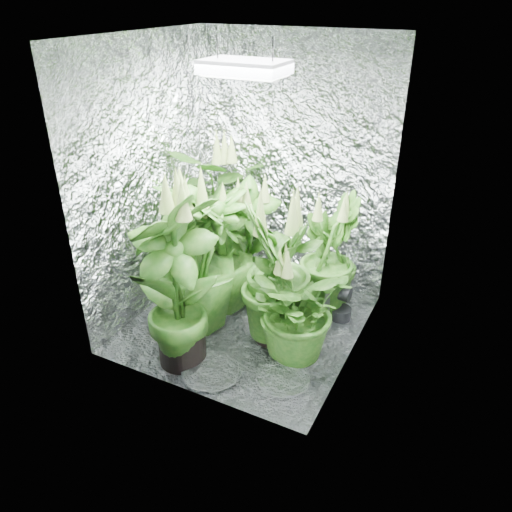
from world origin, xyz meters
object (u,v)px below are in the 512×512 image
object	(u,v)px
grow_lamp	(245,68)
plant_a	(220,209)
plant_c	(330,256)
plant_b	(248,244)
plant_f	(177,281)
plant_e	(293,309)
plant_h	(219,252)
plant_d	(192,257)
plant_g	(275,275)
circulation_fan	(338,298)

from	to	relation	value
grow_lamp	plant_a	bearing A→B (deg)	133.18
plant_a	plant_c	xyz separation A→B (m)	(1.03, -0.15, -0.12)
plant_b	plant_f	xyz separation A→B (m)	(-0.04, -0.89, 0.14)
plant_c	plant_f	world-z (taller)	plant_f
plant_a	plant_e	size ratio (longest dim) A/B	1.54
plant_a	plant_f	size ratio (longest dim) A/B	0.97
grow_lamp	plant_a	distance (m)	1.49
plant_e	plant_f	distance (m)	0.77
plant_f	plant_h	distance (m)	0.70
plant_c	plant_d	world-z (taller)	plant_d
grow_lamp	plant_h	size ratio (longest dim) A/B	0.47
plant_c	plant_d	size ratio (longest dim) A/B	0.82
grow_lamp	plant_h	world-z (taller)	grow_lamp
plant_e	plant_g	size ratio (longest dim) A/B	0.75
plant_g	plant_h	xyz separation A→B (m)	(-0.54, 0.17, -0.03)
plant_g	circulation_fan	bearing A→B (deg)	52.79
plant_f	plant_e	bearing A→B (deg)	28.90
plant_e	plant_h	xyz separation A→B (m)	(-0.74, 0.33, 0.09)
plant_h	plant_c	bearing A→B (deg)	25.21
plant_g	circulation_fan	size ratio (longest dim) A/B	2.82
plant_e	plant_b	bearing A→B (deg)	138.45
plant_d	plant_h	xyz separation A→B (m)	(0.05, 0.29, -0.09)
plant_b	plant_h	distance (m)	0.25
plant_a	plant_c	size ratio (longest dim) A/B	1.29
plant_a	plant_d	size ratio (longest dim) A/B	1.07
plant_c	plant_a	bearing A→B (deg)	171.98
plant_g	circulation_fan	world-z (taller)	plant_g
plant_b	plant_f	world-z (taller)	plant_f
grow_lamp	plant_c	xyz separation A→B (m)	(0.46, 0.47, -1.36)
plant_a	plant_c	bearing A→B (deg)	-8.02
plant_c	plant_f	size ratio (longest dim) A/B	0.75
plant_f	circulation_fan	xyz separation A→B (m)	(0.77, 0.95, -0.46)
plant_e	plant_f	world-z (taller)	plant_f
plant_b	plant_h	world-z (taller)	same
grow_lamp	plant_c	size ratio (longest dim) A/B	0.50
plant_b	plant_d	xyz separation A→B (m)	(-0.18, -0.50, 0.08)
grow_lamp	plant_f	size ratio (longest dim) A/B	0.37
plant_e	plant_g	bearing A→B (deg)	140.95
plant_b	plant_c	size ratio (longest dim) A/B	1.05
plant_b	plant_h	xyz separation A→B (m)	(-0.13, -0.21, -0.00)
plant_b	plant_h	size ratio (longest dim) A/B	1.00
plant_a	plant_h	size ratio (longest dim) A/B	1.23
plant_c	plant_g	distance (m)	0.56
plant_c	circulation_fan	distance (m)	0.33
plant_f	plant_a	bearing A→B (deg)	107.88
plant_a	plant_f	bearing A→B (deg)	-72.12
circulation_fan	plant_a	bearing A→B (deg)	173.18
plant_g	plant_d	bearing A→B (deg)	-168.04
plant_b	plant_d	bearing A→B (deg)	-110.09
plant_c	plant_e	distance (m)	0.68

